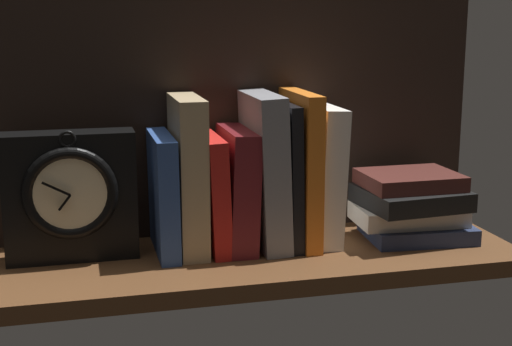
{
  "coord_description": "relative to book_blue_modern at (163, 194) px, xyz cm",
  "views": [
    {
      "loc": [
        -25.51,
        -100.99,
        34.79
      ],
      "look_at": [
        0.91,
        3.83,
        11.24
      ],
      "focal_mm": 51.53,
      "sensor_mm": 36.0,
      "label": 1
    }
  ],
  "objects": [
    {
      "name": "book_maroon_dawkins",
      "position": [
        11.07,
        0.0,
        0.17
      ],
      "size": [
        4.72,
        14.22,
        18.16
      ],
      "primitive_type": "cube",
      "rotation": [
        0.0,
        0.04,
        0.0
      ],
      "color": "maroon",
      "rests_on": "ground_plane"
    },
    {
      "name": "ground_plane",
      "position": [
        13.17,
        -3.83,
        -10.09
      ],
      "size": [
        78.5,
        25.56,
        2.5
      ],
      "primitive_type": "cube",
      "color": "brown"
    },
    {
      "name": "book_blue_modern",
      "position": [
        0.0,
        0.0,
        0.0
      ],
      "size": [
        3.06,
        14.79,
        17.71
      ],
      "primitive_type": "cube",
      "rotation": [
        0.0,
        -0.01,
        0.0
      ],
      "color": "#2D4C8E",
      "rests_on": "ground_plane"
    },
    {
      "name": "book_gray_chess",
      "position": [
        15.42,
        0.0,
        2.75
      ],
      "size": [
        5.0,
        15.09,
        23.33
      ],
      "primitive_type": "cube",
      "rotation": [
        0.0,
        -0.04,
        0.0
      ],
      "color": "gray",
      "rests_on": "ground_plane"
    },
    {
      "name": "book_orange_pandolfini",
      "position": [
        21.05,
        0.0,
        2.82
      ],
      "size": [
        2.6,
        15.49,
        23.33
      ],
      "primitive_type": "cube",
      "rotation": [
        0.0,
        -0.0,
        0.0
      ],
      "color": "orange",
      "rests_on": "ground_plane"
    },
    {
      "name": "book_tan_shortstories",
      "position": [
        3.74,
        0.0,
        2.68
      ],
      "size": [
        4.11,
        13.78,
        23.06
      ],
      "primitive_type": "cube",
      "rotation": [
        0.0,
        -0.0,
        0.0
      ],
      "color": "tan",
      "rests_on": "ground_plane"
    },
    {
      "name": "book_red_requiem",
      "position": [
        7.39,
        0.0,
        -0.24
      ],
      "size": [
        3.36,
        14.17,
        17.3
      ],
      "primitive_type": "cube",
      "rotation": [
        0.0,
        -0.04,
        0.0
      ],
      "color": "red",
      "rests_on": "ground_plane"
    },
    {
      "name": "framed_clock",
      "position": [
        -13.2,
        -0.27,
        0.6
      ],
      "size": [
        18.51,
        6.74,
        19.18
      ],
      "color": "black",
      "rests_on": "ground_plane"
    },
    {
      "name": "book_white_catcher",
      "position": [
        24.47,
        0.0,
        1.7
      ],
      "size": [
        4.39,
        13.3,
        21.2
      ],
      "primitive_type": "cube",
      "rotation": [
        0.0,
        0.04,
        0.0
      ],
      "color": "silver",
      "rests_on": "ground_plane"
    },
    {
      "name": "book_stack_side",
      "position": [
        38.52,
        -2.85,
        -3.63
      ],
      "size": [
        18.44,
        14.52,
        10.57
      ],
      "color": "#232D4C",
      "rests_on": "ground_plane"
    },
    {
      "name": "book_black_skeptic",
      "position": [
        18.59,
        0.0,
        2.07
      ],
      "size": [
        2.29,
        14.39,
        21.86
      ],
      "primitive_type": "cube",
      "rotation": [
        0.0,
        -0.03,
        0.0
      ],
      "color": "black",
      "rests_on": "ground_plane"
    },
    {
      "name": "back_panel",
      "position": [
        13.17,
        8.35,
        11.75
      ],
      "size": [
        78.5,
        1.2,
        41.19
      ],
      "primitive_type": "cube",
      "color": "black",
      "rests_on": "ground_plane"
    }
  ]
}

